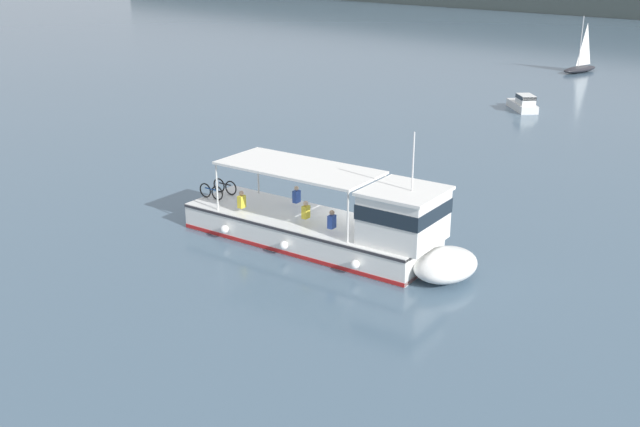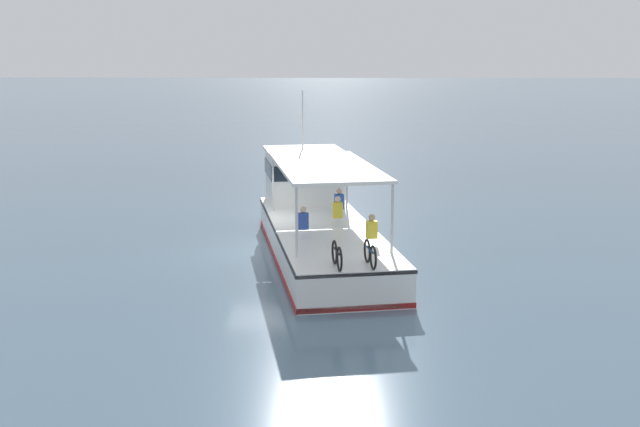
# 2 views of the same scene
# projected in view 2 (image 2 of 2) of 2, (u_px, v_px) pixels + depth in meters

# --- Properties ---
(ground_plane) EXTENTS (400.00, 400.00, 0.00)m
(ground_plane) POSITION_uv_depth(u_px,v_px,m) (264.00, 250.00, 25.92)
(ground_plane) COLOR slate
(ferry_main) EXTENTS (13.06, 5.43, 5.32)m
(ferry_main) POSITION_uv_depth(u_px,v_px,m) (315.00, 218.00, 26.18)
(ferry_main) COLOR white
(ferry_main) RESTS_ON ground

